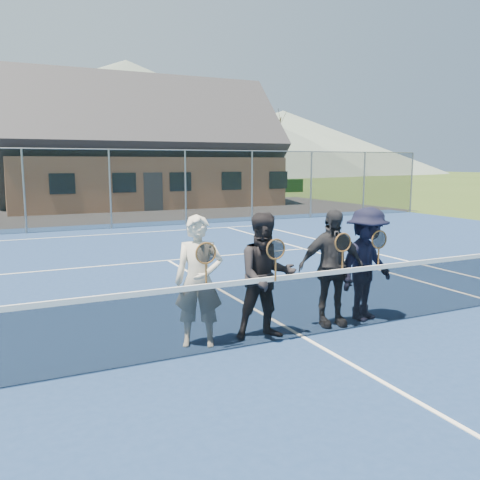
{
  "coord_description": "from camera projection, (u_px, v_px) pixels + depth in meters",
  "views": [
    {
      "loc": [
        -3.84,
        -5.94,
        2.51
      ],
      "look_at": [
        -0.29,
        1.5,
        1.25
      ],
      "focal_mm": 38.0,
      "sensor_mm": 36.0,
      "label": 1
    }
  ],
  "objects": [
    {
      "name": "clubhouse",
      "position": [
        141.0,
        137.0,
        29.82
      ],
      "size": [
        15.6,
        8.2,
        7.7
      ],
      "color": "#9E6B4C",
      "rests_on": "ground"
    },
    {
      "name": "player_d",
      "position": [
        367.0,
        264.0,
        8.02
      ],
      "size": [
        1.3,
        0.96,
        1.8
      ],
      "color": "black",
      "rests_on": "court_surface"
    },
    {
      "name": "player_a",
      "position": [
        199.0,
        281.0,
        6.86
      ],
      "size": [
        0.78,
        0.67,
        1.8
      ],
      "color": "beige",
      "rests_on": "court_surface"
    },
    {
      "name": "hill_centre",
      "position": [
        128.0,
        119.0,
        98.93
      ],
      "size": [
        120.0,
        120.0,
        22.0
      ],
      "primitive_type": "cone",
      "color": "#57685E",
      "rests_on": "ground"
    },
    {
      "name": "hill_east",
      "position": [
        283.0,
        142.0,
        114.42
      ],
      "size": [
        90.0,
        90.0,
        14.0
      ],
      "primitive_type": "cone",
      "color": "slate",
      "rests_on": "ground"
    },
    {
      "name": "court_surface",
      "position": [
        303.0,
        338.0,
        7.31
      ],
      "size": [
        30.0,
        30.0,
        0.02
      ],
      "primitive_type": "cube",
      "color": "navy",
      "rests_on": "ground"
    },
    {
      "name": "ground",
      "position": [
        85.0,
        214.0,
        25.16
      ],
      "size": [
        220.0,
        220.0,
        0.0
      ],
      "primitive_type": "plane",
      "color": "#2E4418",
      "rests_on": "ground"
    },
    {
      "name": "tree_d",
      "position": [
        210.0,
        122.0,
        40.99
      ],
      "size": [
        3.2,
        3.2,
        7.77
      ],
      "color": "#3D2A16",
      "rests_on": "ground"
    },
    {
      "name": "tennis_net",
      "position": [
        304.0,
        302.0,
        7.23
      ],
      "size": [
        11.68,
        0.08,
        1.1
      ],
      "color": "slate",
      "rests_on": "ground"
    },
    {
      "name": "perimeter_fence",
      "position": [
        110.0,
        189.0,
        19.13
      ],
      "size": [
        30.07,
        0.07,
        3.02
      ],
      "color": "slate",
      "rests_on": "ground"
    },
    {
      "name": "player_c",
      "position": [
        331.0,
        268.0,
        7.74
      ],
      "size": [
        1.12,
        0.65,
        1.8
      ],
      "color": "#232428",
      "rests_on": "court_surface"
    },
    {
      "name": "player_b",
      "position": [
        266.0,
        276.0,
        7.17
      ],
      "size": [
        0.99,
        0.84,
        1.8
      ],
      "color": "black",
      "rests_on": "court_surface"
    },
    {
      "name": "hedge_row",
      "position": [
        58.0,
        191.0,
        35.78
      ],
      "size": [
        40.0,
        1.2,
        1.1
      ],
      "primitive_type": "cube",
      "color": "black",
      "rests_on": "ground"
    },
    {
      "name": "tree_c",
      "position": [
        82.0,
        117.0,
        36.73
      ],
      "size": [
        3.2,
        3.2,
        7.77
      ],
      "color": "#332212",
      "rests_on": "ground"
    },
    {
      "name": "court_markings",
      "position": [
        303.0,
        337.0,
        7.31
      ],
      "size": [
        11.03,
        23.83,
        0.01
      ],
      "color": "white",
      "rests_on": "court_surface"
    },
    {
      "name": "tree_e",
      "position": [
        274.0,
        124.0,
        43.54
      ],
      "size": [
        3.2,
        3.2,
        7.77
      ],
      "color": "#382514",
      "rests_on": "ground"
    }
  ]
}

